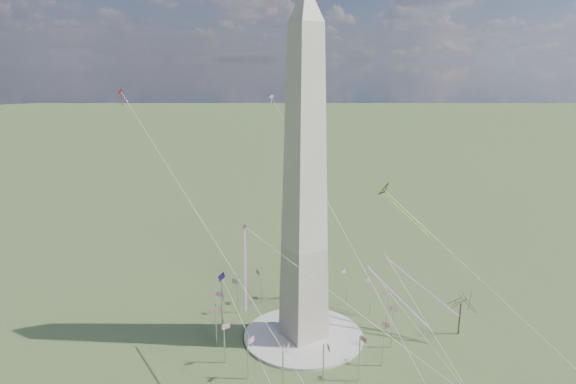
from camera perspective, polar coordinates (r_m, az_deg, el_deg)
ground at (r=161.43m, az=1.72°, el=-15.79°), size 2000.00×2000.00×0.00m
plaza at (r=161.23m, az=1.72°, el=-15.67°), size 36.00×36.00×0.80m
washington_monument at (r=143.40m, az=1.87°, el=1.00°), size 15.56×15.56×100.00m
flagpole_ring at (r=157.89m, az=1.74°, el=-13.51°), size 54.40×54.40×13.00m
tree_near at (r=166.14m, az=18.68°, el=-11.45°), size 8.69×8.69×15.21m
kite_delta_black at (r=171.57m, az=10.93°, el=-0.06°), size 10.94×18.72×15.35m
kite_diamond_purple at (r=146.25m, az=-7.38°, el=-9.67°), size 2.02×3.08×9.32m
kite_streamer_left at (r=159.74m, az=13.35°, el=-9.02°), size 13.06×21.05×16.18m
kite_streamer_mid at (r=135.03m, az=-4.76°, el=-6.93°), size 11.16×20.04×15.02m
kite_streamer_right at (r=164.75m, az=11.05°, el=-10.25°), size 8.64×22.39×15.91m
kite_small_red at (r=158.52m, az=-18.10°, el=10.47°), size 1.57×2.40×5.17m
kite_small_white at (r=180.91m, az=-1.84°, el=10.41°), size 1.19×1.62×4.10m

